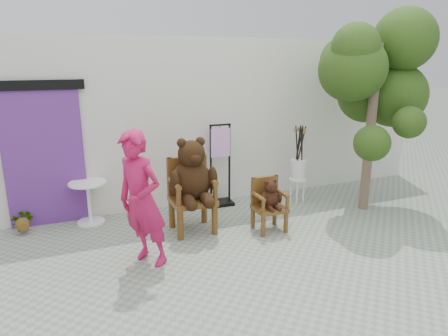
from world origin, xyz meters
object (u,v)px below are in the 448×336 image
object	(u,v)px
chair_big	(192,180)
stool_bucket	(298,169)
chair_small	(269,200)
person	(142,200)
cafe_table	(89,198)
tree	(372,75)
display_stand	(220,174)

from	to	relation	value
chair_big	stool_bucket	size ratio (longest dim) A/B	1.03
chair_small	person	world-z (taller)	person
cafe_table	tree	size ratio (longest dim) A/B	0.20
chair_big	stool_bucket	distance (m)	2.33
chair_big	stool_bucket	xyz separation A→B (m)	(2.25, 0.54, -0.19)
person	cafe_table	bearing A→B (deg)	160.19
chair_big	stool_bucket	bearing A→B (deg)	13.54
cafe_table	tree	world-z (taller)	tree
chair_small	display_stand	distance (m)	1.37
chair_small	display_stand	size ratio (longest dim) A/B	0.56
person	display_stand	xyz separation A→B (m)	(1.75, 1.76, -0.33)
stool_bucket	tree	distance (m)	2.07
person	tree	size ratio (longest dim) A/B	0.52
display_stand	stool_bucket	distance (m)	1.47
chair_big	person	size ratio (longest dim) A/B	0.82
tree	chair_small	bearing A→B (deg)	-170.69
person	display_stand	size ratio (longest dim) A/B	1.20
chair_small	tree	distance (m)	2.83
stool_bucket	tree	world-z (taller)	tree
stool_bucket	person	bearing A→B (deg)	-156.51
person	chair_small	bearing A→B (deg)	64.09
cafe_table	tree	bearing A→B (deg)	-11.96
person	cafe_table	size ratio (longest dim) A/B	2.58
chair_big	display_stand	bearing A→B (deg)	48.00
chair_big	cafe_table	xyz separation A→B (m)	(-1.48, 0.93, -0.40)
display_stand	stool_bucket	world-z (taller)	display_stand
cafe_table	tree	distance (m)	5.19
chair_big	stool_bucket	world-z (taller)	chair_big
chair_small	display_stand	bearing A→B (deg)	102.40
cafe_table	display_stand	xyz separation A→B (m)	(2.31, -0.00, 0.14)
person	display_stand	bearing A→B (deg)	97.65
person	cafe_table	world-z (taller)	person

